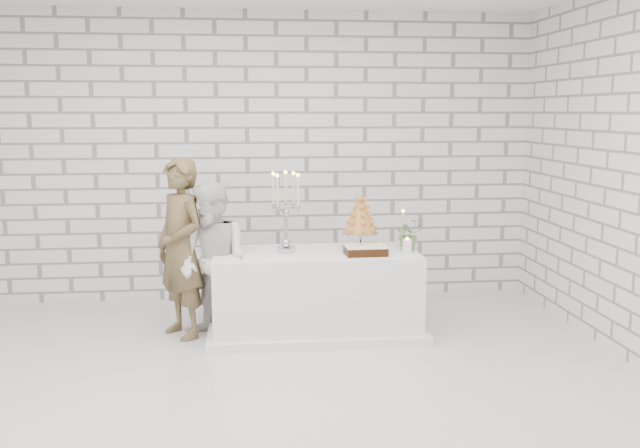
{
  "coord_description": "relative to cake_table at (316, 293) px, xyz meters",
  "views": [
    {
      "loc": [
        0.03,
        -4.61,
        1.98
      ],
      "look_at": [
        0.6,
        0.93,
        1.05
      ],
      "focal_mm": 38.01,
      "sensor_mm": 36.0,
      "label": 1
    }
  ],
  "objects": [
    {
      "name": "chocolate_cake",
      "position": [
        0.42,
        -0.16,
        0.42
      ],
      "size": [
        0.36,
        0.26,
        0.08
      ],
      "primitive_type": "cube",
      "rotation": [
        0.0,
        0.0,
        0.03
      ],
      "color": "black",
      "rests_on": "cake_table"
    },
    {
      "name": "flowers",
      "position": [
        0.84,
        0.02,
        0.52
      ],
      "size": [
        0.3,
        0.27,
        0.29
      ],
      "primitive_type": "imported",
      "rotation": [
        0.0,
        0.0,
        0.22
      ],
      "color": "#406134",
      "rests_on": "cake_table"
    },
    {
      "name": "groom",
      "position": [
        -1.18,
        0.06,
        0.42
      ],
      "size": [
        0.66,
        0.69,
        1.59
      ],
      "primitive_type": "imported",
      "rotation": [
        0.0,
        0.0,
        -0.9
      ],
      "color": "brown",
      "rests_on": "ground"
    },
    {
      "name": "cake_table",
      "position": [
        0.0,
        0.0,
        0.0
      ],
      "size": [
        1.8,
        0.8,
        0.75
      ],
      "primitive_type": "cube",
      "color": "white",
      "rests_on": "ground"
    },
    {
      "name": "candelabra",
      "position": [
        -0.26,
        0.01,
        0.74
      ],
      "size": [
        0.33,
        0.33,
        0.72
      ],
      "primitive_type": null,
      "rotation": [
        0.0,
        0.0,
        0.15
      ],
      "color": "#A8A8B2",
      "rests_on": "cake_table"
    },
    {
      "name": "wall_front",
      "position": [
        -0.59,
        -3.73,
        1.12
      ],
      "size": [
        6.0,
        0.01,
        3.0
      ],
      "primitive_type": "cube",
      "color": "white",
      "rests_on": "ground"
    },
    {
      "name": "pillar_candle",
      "position": [
        0.79,
        -0.14,
        0.44
      ],
      "size": [
        0.1,
        0.1,
        0.12
      ],
      "primitive_type": "cylinder",
      "rotation": [
        0.0,
        0.0,
        -0.22
      ],
      "color": "white",
      "rests_on": "cake_table"
    },
    {
      "name": "ground",
      "position": [
        -0.59,
        -1.23,
        -0.38
      ],
      "size": [
        6.0,
        5.0,
        0.01
      ],
      "primitive_type": "cube",
      "color": "silver",
      "rests_on": "ground"
    },
    {
      "name": "croquembouche",
      "position": [
        0.41,
        0.07,
        0.63
      ],
      "size": [
        0.37,
        0.37,
        0.51
      ],
      "primitive_type": null,
      "rotation": [
        0.0,
        0.0,
        -0.15
      ],
      "color": "#A3662D",
      "rests_on": "cake_table"
    },
    {
      "name": "bride",
      "position": [
        -0.89,
        -0.08,
        0.32
      ],
      "size": [
        0.85,
        0.84,
        1.39
      ],
      "primitive_type": "imported",
      "rotation": [
        0.0,
        0.0,
        -0.73
      ],
      "color": "silver",
      "rests_on": "ground"
    },
    {
      "name": "wall_back",
      "position": [
        -0.59,
        1.27,
        1.12
      ],
      "size": [
        6.0,
        0.01,
        3.0
      ],
      "primitive_type": "cube",
      "color": "white",
      "rests_on": "ground"
    },
    {
      "name": "extra_taper",
      "position": [
        0.82,
        0.17,
        0.54
      ],
      "size": [
        0.07,
        0.07,
        0.32
      ],
      "primitive_type": "cylinder",
      "rotation": [
        0.0,
        0.0,
        -0.19
      ],
      "color": "beige",
      "rests_on": "cake_table"
    }
  ]
}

